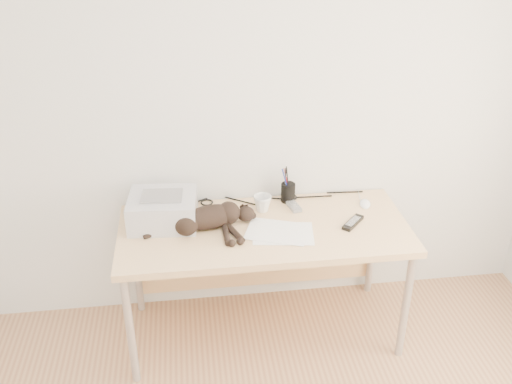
{
  "coord_description": "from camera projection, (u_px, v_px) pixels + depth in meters",
  "views": [
    {
      "loc": [
        -0.39,
        -1.26,
        2.4
      ],
      "look_at": [
        -0.05,
        1.34,
        0.99
      ],
      "focal_mm": 40.0,
      "sensor_mm": 36.0,
      "label": 1
    }
  ],
  "objects": [
    {
      "name": "pen_cup",
      "position": [
        288.0,
        192.0,
        3.38
      ],
      "size": [
        0.08,
        0.08,
        0.21
      ],
      "color": "black",
      "rests_on": "desk"
    },
    {
      "name": "wall_back",
      "position": [
        256.0,
        109.0,
        3.19
      ],
      "size": [
        3.5,
        0.0,
        3.5
      ],
      "primitive_type": "plane",
      "rotation": [
        1.57,
        0.0,
        0.0
      ],
      "color": "silver",
      "rests_on": "floor"
    },
    {
      "name": "printer",
      "position": [
        163.0,
        209.0,
        3.15
      ],
      "size": [
        0.39,
        0.34,
        0.18
      ],
      "color": "#B0AFB4",
      "rests_on": "desk"
    },
    {
      "name": "cable_tangle",
      "position": [
        257.0,
        199.0,
        3.41
      ],
      "size": [
        1.36,
        0.09,
        0.01
      ],
      "primitive_type": null,
      "color": "black",
      "rests_on": "desk"
    },
    {
      "name": "remote_black",
      "position": [
        353.0,
        223.0,
        3.17
      ],
      "size": [
        0.16,
        0.16,
        0.02
      ],
      "primitive_type": "cube",
      "rotation": [
        0.0,
        0.0,
        -0.74
      ],
      "color": "black",
      "rests_on": "desk"
    },
    {
      "name": "cat",
      "position": [
        206.0,
        219.0,
        3.1
      ],
      "size": [
        0.63,
        0.31,
        0.14
      ],
      "rotation": [
        0.0,
        0.0,
        0.23
      ],
      "color": "black",
      "rests_on": "desk"
    },
    {
      "name": "papers",
      "position": [
        280.0,
        232.0,
        3.09
      ],
      "size": [
        0.4,
        0.33,
        0.01
      ],
      "color": "white",
      "rests_on": "desk"
    },
    {
      "name": "desk",
      "position": [
        262.0,
        239.0,
        3.28
      ],
      "size": [
        1.6,
        0.7,
        0.74
      ],
      "color": "#E8C788",
      "rests_on": "floor"
    },
    {
      "name": "mug",
      "position": [
        263.0,
        203.0,
        3.28
      ],
      "size": [
        0.14,
        0.14,
        0.1
      ],
      "primitive_type": "imported",
      "rotation": [
        0.0,
        0.0,
        0.98
      ],
      "color": "silver",
      "rests_on": "desk"
    },
    {
      "name": "remote_grey",
      "position": [
        291.0,
        203.0,
        3.36
      ],
      "size": [
        0.09,
        0.2,
        0.02
      ],
      "primitive_type": "cube",
      "rotation": [
        0.0,
        0.0,
        0.21
      ],
      "color": "gray",
      "rests_on": "desk"
    },
    {
      "name": "mouse",
      "position": [
        365.0,
        202.0,
        3.36
      ],
      "size": [
        0.09,
        0.12,
        0.04
      ],
      "primitive_type": "ellipsoid",
      "rotation": [
        0.0,
        0.0,
        -0.27
      ],
      "color": "white",
      "rests_on": "desk"
    }
  ]
}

